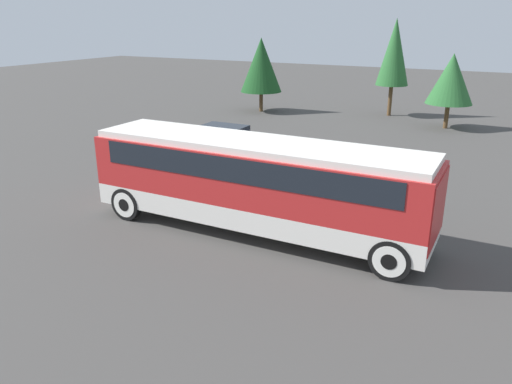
{
  "coord_description": "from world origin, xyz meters",
  "views": [
    {
      "loc": [
        7.16,
        -13.66,
        6.83
      ],
      "look_at": [
        0.0,
        0.0,
        1.41
      ],
      "focal_mm": 35.0,
      "sensor_mm": 36.0,
      "label": 1
    }
  ],
  "objects": [
    {
      "name": "parked_car_mid",
      "position": [
        0.2,
        4.77,
        0.74
      ],
      "size": [
        4.42,
        1.92,
        1.49
      ],
      "color": "#BCBCC1",
      "rests_on": "ground_plane"
    },
    {
      "name": "tree_left",
      "position": [
        -10.2,
        20.31,
        3.45
      ],
      "size": [
        3.09,
        3.09,
        5.42
      ],
      "color": "brown",
      "rests_on": "ground_plane"
    },
    {
      "name": "parked_car_near",
      "position": [
        -6.06,
        8.16,
        0.74
      ],
      "size": [
        4.46,
        1.86,
        1.5
      ],
      "color": "navy",
      "rests_on": "ground_plane"
    },
    {
      "name": "tree_center",
      "position": [
        -1.1,
        23.15,
        4.47
      ],
      "size": [
        2.29,
        2.29,
        6.8
      ],
      "color": "brown",
      "rests_on": "ground_plane"
    },
    {
      "name": "tree_right",
      "position": [
        3.22,
        20.4,
        3.14
      ],
      "size": [
        2.91,
        2.91,
        4.72
      ],
      "color": "brown",
      "rests_on": "ground_plane"
    },
    {
      "name": "ground_plane",
      "position": [
        0.0,
        0.0,
        0.0
      ],
      "size": [
        120.0,
        120.0,
        0.0
      ],
      "primitive_type": "plane",
      "color": "#423F3D"
    },
    {
      "name": "tour_bus",
      "position": [
        0.1,
        0.0,
        1.9
      ],
      "size": [
        11.38,
        2.67,
        3.13
      ],
      "color": "silver",
      "rests_on": "ground_plane"
    }
  ]
}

